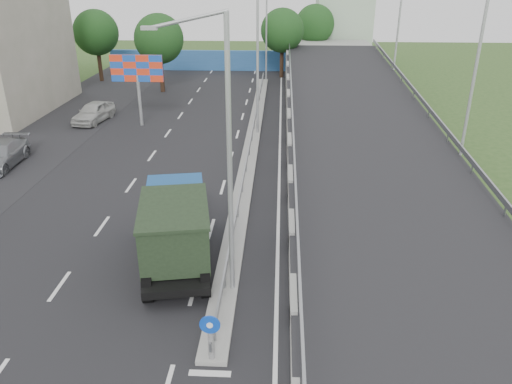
# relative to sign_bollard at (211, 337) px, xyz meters

# --- Properties ---
(road_surface) EXTENTS (26.00, 90.00, 0.04)m
(road_surface) POSITION_rel_sign_bollard_xyz_m (-3.00, 17.83, -1.03)
(road_surface) COLOR black
(road_surface) RESTS_ON ground
(parking_strip) EXTENTS (8.00, 90.00, 0.05)m
(parking_strip) POSITION_rel_sign_bollard_xyz_m (-16.00, 17.83, -1.03)
(parking_strip) COLOR black
(parking_strip) RESTS_ON ground
(median) EXTENTS (1.00, 44.00, 0.20)m
(median) POSITION_rel_sign_bollard_xyz_m (0.00, 21.83, -0.93)
(median) COLOR gray
(median) RESTS_ON ground
(overpass_ramp) EXTENTS (10.00, 50.00, 3.50)m
(overpass_ramp) POSITION_rel_sign_bollard_xyz_m (7.50, 21.83, 0.72)
(overpass_ramp) COLOR gray
(overpass_ramp) RESTS_ON ground
(median_guardrail) EXTENTS (0.09, 44.00, 0.71)m
(median_guardrail) POSITION_rel_sign_bollard_xyz_m (0.00, 21.83, -0.28)
(median_guardrail) COLOR gray
(median_guardrail) RESTS_ON median
(sign_bollard) EXTENTS (0.64, 0.23, 1.67)m
(sign_bollard) POSITION_rel_sign_bollard_xyz_m (0.00, 0.00, 0.00)
(sign_bollard) COLOR black
(sign_bollard) RESTS_ON median
(lamp_post_near) EXTENTS (2.74, 0.18, 10.08)m
(lamp_post_near) POSITION_rel_sign_bollard_xyz_m (0.11, 3.83, 4.77)
(lamp_post_near) COLOR #B2B5B7
(lamp_post_near) RESTS_ON median
(lamp_post_mid) EXTENTS (2.74, 0.18, 10.08)m
(lamp_post_mid) POSITION_rel_sign_bollard_xyz_m (0.11, 23.83, 4.77)
(lamp_post_mid) COLOR #B2B5B7
(lamp_post_mid) RESTS_ON median
(lamp_post_far) EXTENTS (2.74, 0.18, 10.08)m
(lamp_post_far) POSITION_rel_sign_bollard_xyz_m (0.11, 43.83, 4.77)
(lamp_post_far) COLOR #B2B5B7
(lamp_post_far) RESTS_ON median
(blue_wall) EXTENTS (30.00, 0.50, 2.40)m
(blue_wall) POSITION_rel_sign_bollard_xyz_m (-4.00, 49.83, 0.17)
(blue_wall) COLOR #285793
(blue_wall) RESTS_ON ground
(church) EXTENTS (7.00, 7.00, 13.80)m
(church) POSITION_rel_sign_bollard_xyz_m (10.00, 57.83, 4.28)
(church) COLOR #B2CCAD
(church) RESTS_ON ground
(billboard) EXTENTS (4.00, 0.24, 5.50)m
(billboard) POSITION_rel_sign_bollard_xyz_m (-9.00, 25.83, 3.15)
(billboard) COLOR #B2B5B7
(billboard) RESTS_ON ground
(tree_left_mid) EXTENTS (4.80, 4.80, 7.60)m
(tree_left_mid) POSITION_rel_sign_bollard_xyz_m (-10.00, 37.83, 4.14)
(tree_left_mid) COLOR black
(tree_left_mid) RESTS_ON ground
(tree_median_far) EXTENTS (4.80, 4.80, 7.60)m
(tree_median_far) POSITION_rel_sign_bollard_xyz_m (2.00, 45.83, 4.14)
(tree_median_far) COLOR black
(tree_median_far) RESTS_ON ground
(tree_left_far) EXTENTS (4.80, 4.80, 7.60)m
(tree_left_far) POSITION_rel_sign_bollard_xyz_m (-18.00, 42.83, 4.14)
(tree_left_far) COLOR black
(tree_left_far) RESTS_ON ground
(tree_ramp_far) EXTENTS (4.80, 4.80, 7.60)m
(tree_ramp_far) POSITION_rel_sign_bollard_xyz_m (6.00, 52.83, 4.14)
(tree_ramp_far) COLOR black
(tree_ramp_far) RESTS_ON ground
(dump_truck) EXTENTS (3.68, 7.15, 3.00)m
(dump_truck) POSITION_rel_sign_bollard_xyz_m (-2.24, 5.97, 0.63)
(dump_truck) COLOR black
(dump_truck) RESTS_ON ground
(parked_car_d) EXTENTS (2.30, 5.22, 1.49)m
(parked_car_d) POSITION_rel_sign_bollard_xyz_m (-15.46, 16.54, -0.29)
(parked_car_d) COLOR gray
(parked_car_d) RESTS_ON ground
(parked_car_e) EXTENTS (2.60, 4.93, 1.60)m
(parked_car_e) POSITION_rel_sign_bollard_xyz_m (-13.15, 26.73, -0.23)
(parked_car_e) COLOR #AEAFAA
(parked_car_e) RESTS_ON ground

